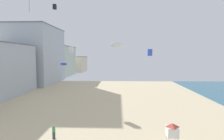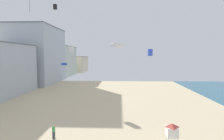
{
  "view_description": "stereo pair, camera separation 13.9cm",
  "coord_description": "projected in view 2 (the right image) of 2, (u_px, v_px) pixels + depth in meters",
  "views": [
    {
      "loc": [
        4.44,
        -8.04,
        9.31
      ],
      "look_at": [
        3.46,
        16.95,
        7.43
      ],
      "focal_mm": 29.34,
      "sensor_mm": 36.0,
      "label": 1
    },
    {
      "loc": [
        4.58,
        -8.04,
        9.31
      ],
      "look_at": [
        3.46,
        16.95,
        7.43
      ],
      "focal_mm": 29.34,
      "sensor_mm": 36.0,
      "label": 2
    }
  ],
  "objects": [
    {
      "name": "kite_flyer",
      "position": [
        54.0,
        131.0,
        20.64
      ],
      "size": [
        0.34,
        0.34,
        1.64
      ],
      "rotation": [
        0.0,
        0.0,
        6.06
      ],
      "color": "#383D4C",
      "rests_on": "ground"
    },
    {
      "name": "kite_blue_box",
      "position": [
        150.0,
        52.0,
        33.36
      ],
      "size": [
        0.78,
        0.78,
        1.23
      ],
      "color": "blue"
    },
    {
      "name": "kite_white_box",
      "position": [
        72.0,
        49.0,
        40.69
      ],
      "size": [
        0.76,
        0.76,
        1.2
      ],
      "color": "white"
    },
    {
      "name": "boardwalk_hotel_far",
      "position": [
        37.0,
        55.0,
        63.63
      ],
      "size": [
        13.8,
        21.01,
        19.37
      ],
      "color": "#ADB7C1",
      "rests_on": "ground"
    },
    {
      "name": "kite_black_box",
      "position": [
        55.0,
        7.0,
        38.6
      ],
      "size": [
        0.65,
        0.65,
        1.03
      ],
      "color": "black"
    },
    {
      "name": "lifeguard_stand",
      "position": [
        172.0,
        130.0,
        18.47
      ],
      "size": [
        1.1,
        1.1,
        2.55
      ],
      "rotation": [
        0.0,
        0.0,
        -0.05
      ],
      "color": "white",
      "rests_on": "ground"
    },
    {
      "name": "kite_white_parafoil",
      "position": [
        118.0,
        45.0,
        34.14
      ],
      "size": [
        2.68,
        0.74,
        1.04
      ],
      "color": "white"
    },
    {
      "name": "boardwalk_hotel_distant",
      "position": [
        59.0,
        61.0,
        86.93
      ],
      "size": [
        11.75,
        20.73,
        14.04
      ],
      "color": "#B7C6B2",
      "rests_on": "ground"
    },
    {
      "name": "boardwalk_hotel_furthest",
      "position": [
        72.0,
        64.0,
        109.96
      ],
      "size": [
        16.61,
        18.04,
        9.3
      ],
      "color": "beige",
      "rests_on": "ground"
    },
    {
      "name": "kite_blue_parafoil_2",
      "position": [
        64.0,
        64.0,
        46.81
      ],
      "size": [
        1.72,
        0.48,
        0.67
      ],
      "color": "blue"
    }
  ]
}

